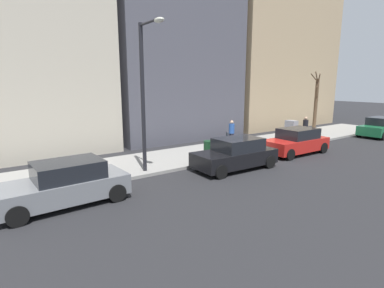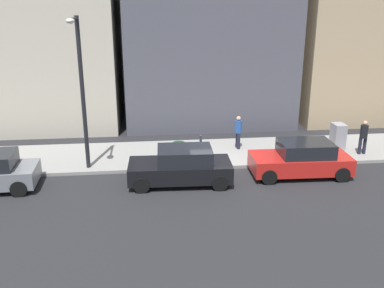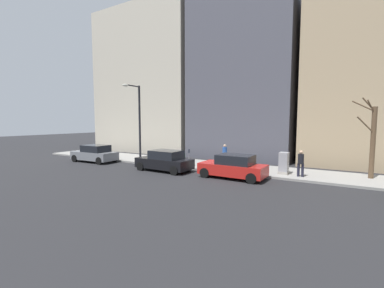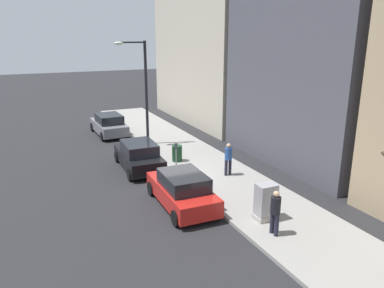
{
  "view_description": "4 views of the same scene",
  "coord_description": "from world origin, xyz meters",
  "px_view_note": "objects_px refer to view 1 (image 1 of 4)",
  "views": [
    {
      "loc": [
        -11.62,
        11.88,
        4.12
      ],
      "look_at": [
        -0.08,
        3.6,
        1.25
      ],
      "focal_mm": 28.0,
      "sensor_mm": 36.0,
      "label": 1
    },
    {
      "loc": [
        -17.61,
        3.2,
        7.16
      ],
      "look_at": [
        0.62,
        1.19,
        1.05
      ],
      "focal_mm": 40.0,
      "sensor_mm": 36.0,
      "label": 2
    },
    {
      "loc": [
        -16.3,
        -9.27,
        3.65
      ],
      "look_at": [
        1.92,
        1.41,
        1.75
      ],
      "focal_mm": 24.0,
      "sensor_mm": 36.0,
      "label": 3
    },
    {
      "loc": [
        -6.76,
        -16.66,
        6.98
      ],
      "look_at": [
        1.63,
        1.35,
        1.17
      ],
      "focal_mm": 35.0,
      "sensor_mm": 36.0,
      "label": 4
    }
  ],
  "objects_px": {
    "parked_car_black": "(236,154)",
    "parking_meter": "(227,141)",
    "parked_car_red": "(296,142)",
    "parked_car_grey": "(65,184)",
    "utility_box": "(291,131)",
    "parked_car_green": "(380,127)",
    "streetlamp": "(145,86)",
    "office_tower_left": "(249,55)",
    "trash_bin": "(209,149)",
    "pedestrian_near_meter": "(305,127)",
    "bare_tree": "(316,104)",
    "office_block_center": "(158,19)",
    "pedestrian_midblock": "(232,132)"
  },
  "relations": [
    {
      "from": "parked_car_black",
      "to": "parking_meter",
      "type": "height_order",
      "value": "parked_car_black"
    },
    {
      "from": "parked_car_red",
      "to": "parked_car_grey",
      "type": "xyz_separation_m",
      "value": [
        -0.08,
        13.07,
        0.0
      ]
    },
    {
      "from": "parked_car_red",
      "to": "utility_box",
      "type": "distance_m",
      "value": 3.53
    },
    {
      "from": "parked_car_grey",
      "to": "parked_car_green",
      "type": "bearing_deg",
      "value": -92.34
    },
    {
      "from": "parked_car_green",
      "to": "streetlamp",
      "type": "bearing_deg",
      "value": 84.04
    },
    {
      "from": "parked_car_green",
      "to": "office_tower_left",
      "type": "height_order",
      "value": "office_tower_left"
    },
    {
      "from": "utility_box",
      "to": "streetlamp",
      "type": "bearing_deg",
      "value": 94.9
    },
    {
      "from": "parked_car_grey",
      "to": "utility_box",
      "type": "xyz_separation_m",
      "value": [
        2.4,
        -15.73,
        0.11
      ]
    },
    {
      "from": "trash_bin",
      "to": "pedestrian_near_meter",
      "type": "bearing_deg",
      "value": -89.97
    },
    {
      "from": "bare_tree",
      "to": "pedestrian_near_meter",
      "type": "xyz_separation_m",
      "value": [
        -1.68,
        3.76,
        -1.4
      ]
    },
    {
      "from": "utility_box",
      "to": "office_block_center",
      "type": "xyz_separation_m",
      "value": [
        9.15,
        5.4,
        8.32
      ]
    },
    {
      "from": "trash_bin",
      "to": "pedestrian_near_meter",
      "type": "xyz_separation_m",
      "value": [
        0.0,
        -8.88,
        0.49
      ]
    },
    {
      "from": "parked_car_grey",
      "to": "pedestrian_midblock",
      "type": "distance_m",
      "value": 11.58
    },
    {
      "from": "bare_tree",
      "to": "trash_bin",
      "type": "height_order",
      "value": "bare_tree"
    },
    {
      "from": "parked_car_red",
      "to": "trash_bin",
      "type": "relative_size",
      "value": 4.72
    },
    {
      "from": "pedestrian_near_meter",
      "to": "office_block_center",
      "type": "bearing_deg",
      "value": 122.02
    },
    {
      "from": "pedestrian_midblock",
      "to": "pedestrian_near_meter",
      "type": "bearing_deg",
      "value": 70.23
    },
    {
      "from": "pedestrian_near_meter",
      "to": "office_block_center",
      "type": "xyz_separation_m",
      "value": [
        9.54,
        6.49,
        8.08
      ]
    },
    {
      "from": "pedestrian_near_meter",
      "to": "trash_bin",
      "type": "bearing_deg",
      "value": 177.81
    },
    {
      "from": "trash_bin",
      "to": "parking_meter",
      "type": "bearing_deg",
      "value": -115.33
    },
    {
      "from": "streetlamp",
      "to": "office_block_center",
      "type": "bearing_deg",
      "value": -32.45
    },
    {
      "from": "pedestrian_near_meter",
      "to": "office_tower_left",
      "type": "height_order",
      "value": "office_tower_left"
    },
    {
      "from": "bare_tree",
      "to": "office_tower_left",
      "type": "xyz_separation_m",
      "value": [
        9.32,
        -1.68,
        4.6
      ]
    },
    {
      "from": "utility_box",
      "to": "streetlamp",
      "type": "distance_m",
      "value": 12.32
    },
    {
      "from": "parked_car_red",
      "to": "office_tower_left",
      "type": "distance_m",
      "value": 17.09
    },
    {
      "from": "office_tower_left",
      "to": "office_block_center",
      "type": "relative_size",
      "value": 0.77
    },
    {
      "from": "parked_car_red",
      "to": "pedestrian_midblock",
      "type": "xyz_separation_m",
      "value": [
        3.41,
        2.04,
        0.35
      ]
    },
    {
      "from": "parked_car_black",
      "to": "office_block_center",
      "type": "xyz_separation_m",
      "value": [
        11.74,
        -2.47,
        8.43
      ]
    },
    {
      "from": "parked_car_green",
      "to": "pedestrian_midblock",
      "type": "height_order",
      "value": "pedestrian_midblock"
    },
    {
      "from": "pedestrian_midblock",
      "to": "parked_car_red",
      "type": "bearing_deg",
      "value": 25.53
    },
    {
      "from": "utility_box",
      "to": "pedestrian_near_meter",
      "type": "height_order",
      "value": "pedestrian_near_meter"
    },
    {
      "from": "office_block_center",
      "to": "parked_car_black",
      "type": "bearing_deg",
      "value": 168.13
    },
    {
      "from": "streetlamp",
      "to": "trash_bin",
      "type": "bearing_deg",
      "value": -81.39
    },
    {
      "from": "parking_meter",
      "to": "office_block_center",
      "type": "relative_size",
      "value": 0.07
    },
    {
      "from": "parked_car_grey",
      "to": "utility_box",
      "type": "height_order",
      "value": "utility_box"
    },
    {
      "from": "parked_car_red",
      "to": "parked_car_black",
      "type": "distance_m",
      "value": 5.22
    },
    {
      "from": "utility_box",
      "to": "bare_tree",
      "type": "relative_size",
      "value": 0.29
    },
    {
      "from": "parking_meter",
      "to": "trash_bin",
      "type": "xyz_separation_m",
      "value": [
        0.45,
        0.95,
        -0.38
      ]
    },
    {
      "from": "parked_car_grey",
      "to": "pedestrian_near_meter",
      "type": "height_order",
      "value": "pedestrian_near_meter"
    },
    {
      "from": "parked_car_green",
      "to": "pedestrian_near_meter",
      "type": "distance_m",
      "value": 7.14
    },
    {
      "from": "parked_car_red",
      "to": "trash_bin",
      "type": "xyz_separation_m",
      "value": [
        1.92,
        5.13,
        -0.14
      ]
    },
    {
      "from": "utility_box",
      "to": "pedestrian_near_meter",
      "type": "distance_m",
      "value": 1.19
    },
    {
      "from": "office_tower_left",
      "to": "parking_meter",
      "type": "bearing_deg",
      "value": 130.59
    },
    {
      "from": "parked_car_black",
      "to": "parking_meter",
      "type": "xyz_separation_m",
      "value": [
        1.74,
        -1.03,
        0.24
      ]
    },
    {
      "from": "streetlamp",
      "to": "pedestrian_midblock",
      "type": "xyz_separation_m",
      "value": [
        2.11,
        -7.16,
        -2.93
      ]
    },
    {
      "from": "office_block_center",
      "to": "pedestrian_near_meter",
      "type": "bearing_deg",
      "value": -145.76
    },
    {
      "from": "parked_car_black",
      "to": "parked_car_green",
      "type": "bearing_deg",
      "value": -87.71
    },
    {
      "from": "parked_car_red",
      "to": "utility_box",
      "type": "height_order",
      "value": "utility_box"
    },
    {
      "from": "parked_car_grey",
      "to": "streetlamp",
      "type": "relative_size",
      "value": 0.66
    },
    {
      "from": "parked_car_black",
      "to": "parking_meter",
      "type": "relative_size",
      "value": 3.16
    }
  ]
}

